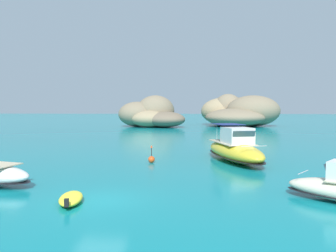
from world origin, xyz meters
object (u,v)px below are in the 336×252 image
object	(u,v)px
islet_small	(151,115)
channel_buoy	(151,159)
dinghy_tender	(71,198)
islet_large	(236,113)
motorboat_yellow	(235,150)

from	to	relation	value
islet_small	channel_buoy	xyz separation A→B (m)	(6.40, -50.41, -2.44)
dinghy_tender	channel_buoy	xyz separation A→B (m)	(2.45, 12.17, 0.11)
islet_large	motorboat_yellow	world-z (taller)	islet_large
islet_small	channel_buoy	size ratio (longest dim) A/B	11.98
islet_large	motorboat_yellow	xyz separation A→B (m)	(-6.77, -55.84, -2.19)
motorboat_yellow	dinghy_tender	xyz separation A→B (m)	(-9.53, -13.63, -0.77)
motorboat_yellow	channel_buoy	size ratio (longest dim) A/B	7.04
motorboat_yellow	dinghy_tender	size ratio (longest dim) A/B	3.63
dinghy_tender	channel_buoy	size ratio (longest dim) A/B	1.94
motorboat_yellow	channel_buoy	world-z (taller)	motorboat_yellow
motorboat_yellow	dinghy_tender	distance (m)	16.65
islet_large	dinghy_tender	bearing A→B (deg)	-103.21
islet_large	dinghy_tender	size ratio (longest dim) A/B	8.70
islet_small	channel_buoy	world-z (taller)	islet_small
dinghy_tender	motorboat_yellow	bearing A→B (deg)	55.04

